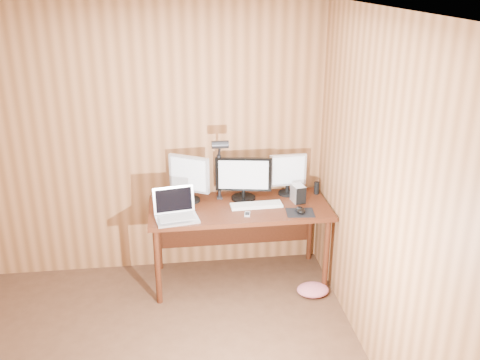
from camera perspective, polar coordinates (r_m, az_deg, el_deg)
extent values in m
plane|color=silver|center=(2.72, -16.05, 16.21)|extent=(4.00, 4.00, 0.00)
plane|color=#9C6138|center=(4.92, -11.47, 3.77)|extent=(4.00, 0.00, 4.00)
plane|color=#9C6138|center=(3.35, 17.73, -5.53)|extent=(0.00, 4.00, 4.00)
cube|color=#401B0D|center=(4.78, -0.08, -3.02)|extent=(1.60, 0.70, 0.04)
cube|color=#401B0D|center=(5.18, -0.52, -4.33)|extent=(1.48, 0.02, 0.51)
cylinder|color=#401B0D|center=(4.67, -8.78, -9.13)|extent=(0.05, 0.05, 0.71)
cylinder|color=#401B0D|center=(5.17, -8.69, -5.87)|extent=(0.05, 0.05, 0.71)
cylinder|color=#401B0D|center=(4.84, 9.19, -7.98)|extent=(0.05, 0.05, 0.71)
cylinder|color=#401B0D|center=(5.33, 7.48, -4.96)|extent=(0.05, 0.05, 0.71)
cylinder|color=black|center=(4.91, 0.37, -1.91)|extent=(0.22, 0.22, 0.02)
cylinder|color=black|center=(4.90, 0.37, -1.45)|extent=(0.03, 0.03, 0.06)
cube|color=black|center=(4.83, 0.38, 0.62)|extent=(0.51, 0.12, 0.31)
cube|color=silver|center=(4.81, 0.37, 0.54)|extent=(0.44, 0.08, 0.27)
cylinder|color=black|center=(4.89, -5.34, -2.14)|extent=(0.18, 0.18, 0.02)
cylinder|color=black|center=(4.87, -5.36, -1.60)|extent=(0.04, 0.04, 0.08)
cube|color=silver|center=(4.79, -5.45, 0.68)|extent=(0.35, 0.22, 0.33)
cube|color=silver|center=(4.77, -5.56, 0.60)|extent=(0.30, 0.17, 0.29)
cylinder|color=black|center=(5.03, 5.04, -1.41)|extent=(0.16, 0.16, 0.02)
cylinder|color=black|center=(5.02, 5.05, -0.92)|extent=(0.03, 0.03, 0.07)
cube|color=silver|center=(4.95, 5.12, 1.08)|extent=(0.35, 0.05, 0.30)
cube|color=silver|center=(4.93, 5.18, 1.00)|extent=(0.30, 0.02, 0.26)
cube|color=silver|center=(4.54, -6.74, -4.14)|extent=(0.39, 0.30, 0.02)
cube|color=silver|center=(4.60, -7.09, -2.08)|extent=(0.35, 0.11, 0.23)
cube|color=black|center=(4.60, -7.09, -2.08)|extent=(0.31, 0.09, 0.19)
cube|color=#B2B2B7|center=(4.54, -6.75, -4.02)|extent=(0.32, 0.20, 0.00)
cube|color=white|center=(4.76, 1.76, -2.71)|extent=(0.47, 0.16, 0.02)
cube|color=white|center=(4.76, 1.76, -2.58)|extent=(0.43, 0.13, 0.00)
cube|color=black|center=(4.67, 6.44, -3.48)|extent=(0.26, 0.22, 0.00)
ellipsoid|color=black|center=(4.66, 6.45, -3.23)|extent=(0.08, 0.12, 0.04)
cube|color=silver|center=(4.86, 6.21, -1.43)|extent=(0.12, 0.15, 0.16)
cube|color=black|center=(4.80, 6.55, -1.75)|extent=(0.09, 0.02, 0.15)
cube|color=silver|center=(4.60, 0.79, -3.67)|extent=(0.06, 0.10, 0.01)
cube|color=black|center=(4.60, 0.79, -3.60)|extent=(0.05, 0.06, 0.00)
cylinder|color=black|center=(5.06, 8.18, -0.85)|extent=(0.05, 0.05, 0.12)
cube|color=black|center=(4.94, -2.20, -2.07)|extent=(0.05, 0.06, 0.06)
cylinder|color=black|center=(4.85, -2.24, 0.25)|extent=(0.03, 0.03, 0.41)
sphere|color=black|center=(4.78, -2.27, 2.54)|extent=(0.04, 0.04, 0.04)
cylinder|color=black|center=(4.70, -2.22, 3.19)|extent=(0.02, 0.14, 0.17)
cylinder|color=black|center=(4.60, -2.14, 3.80)|extent=(0.15, 0.07, 0.07)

